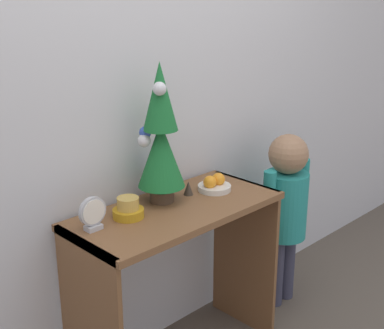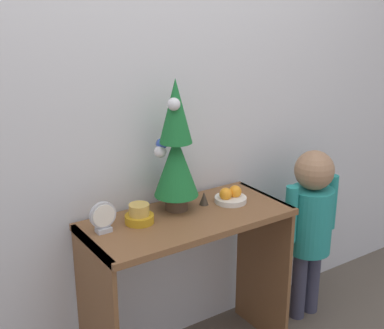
{
  "view_description": "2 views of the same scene",
  "coord_description": "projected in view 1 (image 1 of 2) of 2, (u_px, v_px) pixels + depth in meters",
  "views": [
    {
      "loc": [
        -1.43,
        -1.32,
        1.66
      ],
      "look_at": [
        0.06,
        0.19,
        0.97
      ],
      "focal_mm": 50.0,
      "sensor_mm": 36.0,
      "label": 1
    },
    {
      "loc": [
        -1.2,
        -1.61,
        1.77
      ],
      "look_at": [
        0.04,
        0.24,
        1.01
      ],
      "focal_mm": 50.0,
      "sensor_mm": 36.0,
      "label": 2
    }
  ],
  "objects": [
    {
      "name": "mini_tree",
      "position": [
        160.0,
        136.0,
        2.23
      ],
      "size": [
        0.2,
        0.21,
        0.61
      ],
      "color": "#4C3828",
      "rests_on": "console_table"
    },
    {
      "name": "console_table",
      "position": [
        177.0,
        251.0,
        2.33
      ],
      "size": [
        0.94,
        0.43,
        0.78
      ],
      "color": "brown",
      "rests_on": "ground_plane"
    },
    {
      "name": "singing_bowl",
      "position": [
        128.0,
        209.0,
        2.15
      ],
      "size": [
        0.13,
        0.13,
        0.09
      ],
      "color": "#B78419",
      "rests_on": "console_table"
    },
    {
      "name": "child_figure",
      "position": [
        286.0,
        201.0,
        2.82
      ],
      "size": [
        0.36,
        0.23,
        0.96
      ],
      "color": "#38384C",
      "rests_on": "ground_plane"
    },
    {
      "name": "desk_clock",
      "position": [
        93.0,
        214.0,
        2.03
      ],
      "size": [
        0.11,
        0.04,
        0.13
      ],
      "color": "#B2B2B7",
      "rests_on": "console_table"
    },
    {
      "name": "figurine",
      "position": [
        188.0,
        188.0,
        2.39
      ],
      "size": [
        0.04,
        0.04,
        0.06
      ],
      "color": "#382D23",
      "rests_on": "console_table"
    },
    {
      "name": "back_wall",
      "position": [
        134.0,
        90.0,
        2.3
      ],
      "size": [
        7.0,
        0.05,
        2.5
      ],
      "primitive_type": "cube",
      "color": "silver",
      "rests_on": "ground_plane"
    },
    {
      "name": "fruit_bowl",
      "position": [
        214.0,
        185.0,
        2.45
      ],
      "size": [
        0.15,
        0.15,
        0.08
      ],
      "color": "silver",
      "rests_on": "console_table"
    }
  ]
}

